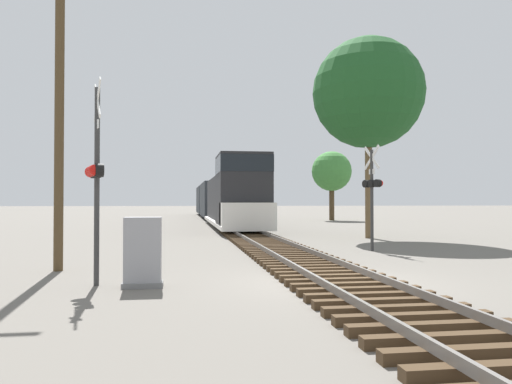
{
  "coord_description": "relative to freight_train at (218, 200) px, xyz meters",
  "views": [
    {
      "loc": [
        -3.6,
        -11.29,
        1.91
      ],
      "look_at": [
        -1.0,
        6.07,
        2.24
      ],
      "focal_mm": 35.0,
      "sensor_mm": 36.0,
      "label": 1
    }
  ],
  "objects": [
    {
      "name": "tree_far_right",
      "position": [
        6.04,
        -25.39,
        5.52
      ],
      "size": [
        5.79,
        5.79,
        10.49
      ],
      "color": "brown",
      "rests_on": "ground"
    },
    {
      "name": "ground_plane",
      "position": [
        0.0,
        -38.87,
        -2.05
      ],
      "size": [
        400.0,
        400.0,
        0.0
      ],
      "primitive_type": "plane",
      "color": "#666059"
    },
    {
      "name": "tree_mid_background",
      "position": [
        11.4,
        -1.58,
        2.87
      ],
      "size": [
        4.02,
        4.02,
        6.97
      ],
      "color": "#473521",
      "rests_on": "ground"
    },
    {
      "name": "rail_track_bed",
      "position": [
        0.0,
        -38.87,
        -1.91
      ],
      "size": [
        2.6,
        160.0,
        0.31
      ],
      "color": "#42301E",
      "rests_on": "ground"
    },
    {
      "name": "crossing_signal_near",
      "position": [
        -5.53,
        -38.41,
        0.51
      ],
      "size": [
        0.56,
        1.01,
        4.68
      ],
      "rotation": [
        0.0,
        0.0,
        -1.28
      ],
      "color": "#333333",
      "rests_on": "ground"
    },
    {
      "name": "relay_cabinet",
      "position": [
        -4.45,
        -38.79,
        -1.28
      ],
      "size": [
        0.89,
        0.51,
        1.56
      ],
      "color": "slate",
      "rests_on": "ground"
    },
    {
      "name": "freight_train",
      "position": [
        0.0,
        0.0,
        0.0
      ],
      "size": [
        3.02,
        49.61,
        4.69
      ],
      "color": "#232326",
      "rests_on": "ground"
    },
    {
      "name": "utility_pole",
      "position": [
        -6.95,
        -35.78,
        2.77
      ],
      "size": [
        1.8,
        0.25,
        9.31
      ],
      "color": "#4C3A23",
      "rests_on": "ground"
    },
    {
      "name": "crossing_signal_far",
      "position": [
        3.69,
        -31.82,
        0.39
      ],
      "size": [
        0.55,
        1.01,
        4.07
      ],
      "rotation": [
        0.0,
        0.0,
        1.86
      ],
      "color": "#333333",
      "rests_on": "ground"
    }
  ]
}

